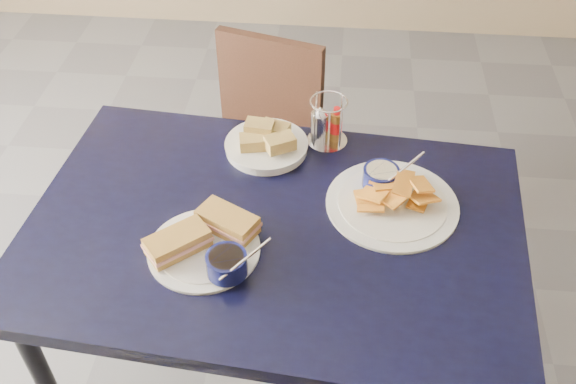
# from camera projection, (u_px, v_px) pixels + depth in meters

# --- Properties ---
(dining_table) EXTENTS (1.23, 0.88, 0.75)m
(dining_table) POSITION_uv_depth(u_px,v_px,m) (274.00, 244.00, 1.57)
(dining_table) COLOR black
(dining_table) RESTS_ON ground
(chair_far) EXTENTS (0.46, 0.46, 0.80)m
(chair_far) POSITION_uv_depth(u_px,v_px,m) (256.00, 136.00, 2.25)
(chair_far) COLOR black
(chair_far) RESTS_ON ground
(sandwich_plate) EXTENTS (0.30, 0.26, 0.12)m
(sandwich_plate) POSITION_uv_depth(u_px,v_px,m) (208.00, 243.00, 1.44)
(sandwich_plate) COLOR white
(sandwich_plate) RESTS_ON dining_table
(plantain_plate) EXTENTS (0.32, 0.32, 0.12)m
(plantain_plate) POSITION_uv_depth(u_px,v_px,m) (389.00, 195.00, 1.57)
(plantain_plate) COLOR white
(plantain_plate) RESTS_ON dining_table
(bread_basket) EXTENTS (0.22, 0.22, 0.07)m
(bread_basket) POSITION_uv_depth(u_px,v_px,m) (267.00, 143.00, 1.71)
(bread_basket) COLOR white
(bread_basket) RESTS_ON dining_table
(condiment_caddy) EXTENTS (0.11, 0.11, 0.14)m
(condiment_caddy) POSITION_uv_depth(u_px,v_px,m) (326.00, 125.00, 1.71)
(condiment_caddy) COLOR silver
(condiment_caddy) RESTS_ON dining_table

